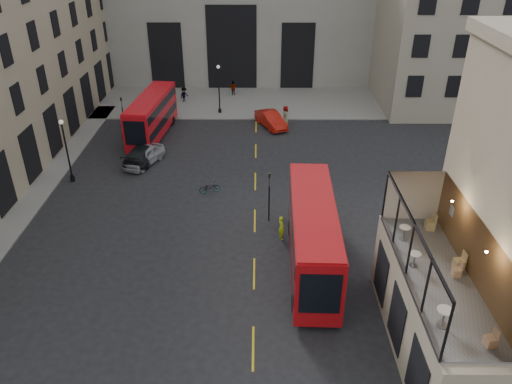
{
  "coord_description": "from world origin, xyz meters",
  "views": [
    {
      "loc": [
        -1.77,
        -18.14,
        19.15
      ],
      "look_at": [
        -1.91,
        10.83,
        3.0
      ],
      "focal_mm": 35.0,
      "sensor_mm": 36.0,
      "label": 1
    }
  ],
  "objects_px": {
    "pedestrian_b": "(184,95)",
    "cafe_chair_a": "(490,341)",
    "bus_near": "(313,233)",
    "pedestrian_d": "(285,115)",
    "street_lamp_b": "(219,92)",
    "pedestrian_e": "(123,136)",
    "pedestrian_a": "(164,103)",
    "cafe_chair_d": "(430,224)",
    "cafe_table_mid": "(415,257)",
    "cafe_chair_c": "(459,264)",
    "pedestrian_c": "(233,89)",
    "car_c": "(143,154)",
    "car_b": "(271,120)",
    "car_a": "(144,156)",
    "cyclist": "(281,228)",
    "traffic_light_near": "(269,191)",
    "bus_far": "(152,114)",
    "street_lamp_a": "(68,154)",
    "cafe_table_near": "(444,315)",
    "cafe_table_far": "(405,231)",
    "bicycle": "(210,187)",
    "cafe_chair_b": "(457,272)"
  },
  "relations": [
    {
      "from": "bus_near",
      "to": "cyclist",
      "type": "bearing_deg",
      "value": 118.58
    },
    {
      "from": "cafe_table_mid",
      "to": "cafe_chair_d",
      "type": "xyz_separation_m",
      "value": [
        1.72,
        3.15,
        -0.17
      ]
    },
    {
      "from": "pedestrian_c",
      "to": "car_c",
      "type": "bearing_deg",
      "value": 38.31
    },
    {
      "from": "street_lamp_a",
      "to": "bicycle",
      "type": "xyz_separation_m",
      "value": [
        11.42,
        -1.84,
        -1.97
      ]
    },
    {
      "from": "bus_near",
      "to": "car_c",
      "type": "distance_m",
      "value": 20.25
    },
    {
      "from": "cafe_chair_a",
      "to": "bus_far",
      "type": "bearing_deg",
      "value": 121.29
    },
    {
      "from": "pedestrian_c",
      "to": "cafe_chair_a",
      "type": "bearing_deg",
      "value": 74.71
    },
    {
      "from": "street_lamp_a",
      "to": "pedestrian_d",
      "type": "relative_size",
      "value": 2.73
    },
    {
      "from": "pedestrian_d",
      "to": "cafe_chair_b",
      "type": "bearing_deg",
      "value": -175.02
    },
    {
      "from": "car_a",
      "to": "pedestrian_a",
      "type": "height_order",
      "value": "pedestrian_a"
    },
    {
      "from": "cafe_chair_d",
      "to": "street_lamp_b",
      "type": "bearing_deg",
      "value": 113.93
    },
    {
      "from": "pedestrian_d",
      "to": "cafe_table_far",
      "type": "height_order",
      "value": "cafe_table_far"
    },
    {
      "from": "pedestrian_d",
      "to": "cafe_chair_c",
      "type": "height_order",
      "value": "cafe_chair_c"
    },
    {
      "from": "street_lamp_b",
      "to": "bicycle",
      "type": "bearing_deg",
      "value": -88.65
    },
    {
      "from": "cafe_table_near",
      "to": "cafe_table_far",
      "type": "bearing_deg",
      "value": 89.99
    },
    {
      "from": "cafe_chair_d",
      "to": "cafe_table_near",
      "type": "bearing_deg",
      "value": -102.94
    },
    {
      "from": "bus_near",
      "to": "cafe_chair_c",
      "type": "relative_size",
      "value": 12.37
    },
    {
      "from": "bus_near",
      "to": "cafe_chair_d",
      "type": "bearing_deg",
      "value": -24.63
    },
    {
      "from": "car_b",
      "to": "cafe_chair_c",
      "type": "height_order",
      "value": "cafe_chair_c"
    },
    {
      "from": "car_a",
      "to": "cyclist",
      "type": "height_order",
      "value": "cyclist"
    },
    {
      "from": "pedestrian_e",
      "to": "cafe_table_near",
      "type": "bearing_deg",
      "value": 21.66
    },
    {
      "from": "cafe_chair_a",
      "to": "traffic_light_near",
      "type": "bearing_deg",
      "value": 116.81
    },
    {
      "from": "bus_near",
      "to": "pedestrian_d",
      "type": "distance_m",
      "value": 24.23
    },
    {
      "from": "car_a",
      "to": "car_c",
      "type": "xyz_separation_m",
      "value": [
        -0.17,
        0.56,
        -0.02
      ]
    },
    {
      "from": "bus_far",
      "to": "pedestrian_d",
      "type": "bearing_deg",
      "value": 14.41
    },
    {
      "from": "bus_far",
      "to": "pedestrian_d",
      "type": "distance_m",
      "value": 13.59
    },
    {
      "from": "car_c",
      "to": "bus_far",
      "type": "bearing_deg",
      "value": -76.29
    },
    {
      "from": "traffic_light_near",
      "to": "cafe_table_mid",
      "type": "xyz_separation_m",
      "value": [
        6.6,
        -11.16,
        2.64
      ]
    },
    {
      "from": "pedestrian_a",
      "to": "pedestrian_b",
      "type": "height_order",
      "value": "pedestrian_b"
    },
    {
      "from": "street_lamp_a",
      "to": "pedestrian_c",
      "type": "distance_m",
      "value": 25.21
    },
    {
      "from": "traffic_light_near",
      "to": "cafe_chair_c",
      "type": "relative_size",
      "value": 4.17
    },
    {
      "from": "traffic_light_near",
      "to": "cafe_chair_d",
      "type": "relative_size",
      "value": 3.93
    },
    {
      "from": "bus_far",
      "to": "cafe_chair_d",
      "type": "distance_m",
      "value": 30.55
    },
    {
      "from": "pedestrian_b",
      "to": "cafe_table_mid",
      "type": "height_order",
      "value": "cafe_table_mid"
    },
    {
      "from": "bus_far",
      "to": "pedestrian_a",
      "type": "bearing_deg",
      "value": 91.3
    },
    {
      "from": "pedestrian_d",
      "to": "pedestrian_a",
      "type": "bearing_deg",
      "value": 65.68
    },
    {
      "from": "bus_far",
      "to": "pedestrian_e",
      "type": "bearing_deg",
      "value": -137.66
    },
    {
      "from": "car_a",
      "to": "cafe_table_far",
      "type": "relative_size",
      "value": 6.3
    },
    {
      "from": "pedestrian_b",
      "to": "cafe_chair_a",
      "type": "bearing_deg",
      "value": -121.84
    },
    {
      "from": "pedestrian_b",
      "to": "cafe_chair_a",
      "type": "height_order",
      "value": "cafe_chair_a"
    },
    {
      "from": "cyclist",
      "to": "cafe_table_near",
      "type": "distance_m",
      "value": 14.8
    },
    {
      "from": "car_b",
      "to": "pedestrian_a",
      "type": "xyz_separation_m",
      "value": [
        -11.76,
        4.98,
        0.02
      ]
    },
    {
      "from": "bus_near",
      "to": "bus_far",
      "type": "distance_m",
      "value": 24.84
    },
    {
      "from": "pedestrian_e",
      "to": "bus_near",
      "type": "bearing_deg",
      "value": 26.88
    },
    {
      "from": "car_a",
      "to": "pedestrian_c",
      "type": "distance_m",
      "value": 20.05
    },
    {
      "from": "pedestrian_e",
      "to": "cafe_chair_c",
      "type": "height_order",
      "value": "cafe_chair_c"
    },
    {
      "from": "street_lamp_b",
      "to": "pedestrian_e",
      "type": "relative_size",
      "value": 2.79
    },
    {
      "from": "bus_near",
      "to": "cafe_chair_b",
      "type": "height_order",
      "value": "cafe_chair_b"
    },
    {
      "from": "traffic_light_near",
      "to": "cafe_chair_c",
      "type": "bearing_deg",
      "value": -52.73
    },
    {
      "from": "car_b",
      "to": "car_c",
      "type": "relative_size",
      "value": 0.91
    }
  ]
}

